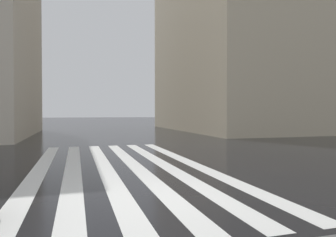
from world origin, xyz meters
TOP-DOWN VIEW (x-y plane):
  - ground_plane at (0.00, 0.00)m, footprint 220.00×220.00m
  - zebra_crossing at (4.00, 0.21)m, footprint 13.00×5.50m
  - haussmann_block_corner at (22.40, -19.36)m, footprint 19.81×22.32m

SIDE VIEW (x-z plane):
  - ground_plane at x=0.00m, z-range 0.00..0.00m
  - zebra_crossing at x=4.00m, z-range 0.00..0.01m
  - haussmann_block_corner at x=22.40m, z-range -0.25..24.23m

